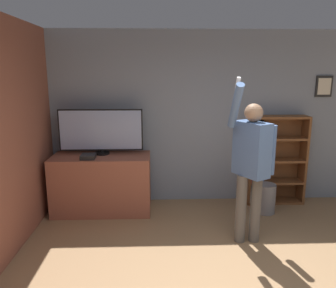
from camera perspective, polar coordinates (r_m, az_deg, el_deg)
name	(u,v)px	position (r m, az deg, el deg)	size (l,w,h in m)	color
wall_back	(204,118)	(5.23, 6.21, 4.48)	(6.77, 0.09, 2.70)	gray
wall_side_brick	(8,138)	(4.09, -26.13, 0.99)	(0.06, 4.47, 2.70)	#93513D
tv_ledge	(102,184)	(5.04, -11.39, -6.77)	(1.44, 0.64, 0.86)	#93513D
television	(101,131)	(4.95, -11.60, 2.24)	(1.23, 0.22, 0.68)	black
game_console	(88,157)	(4.79, -13.72, -2.15)	(0.20, 0.21, 0.06)	black
bookshelf	(270,161)	(5.44, 17.30, -2.83)	(0.91, 0.28, 1.41)	brown
person	(251,160)	(4.01, 14.26, -2.80)	(0.57, 0.57, 2.02)	#56514C
waste_bin	(266,198)	(5.17, 16.64, -9.05)	(0.28, 0.28, 0.44)	gray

